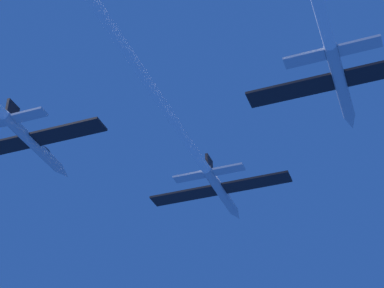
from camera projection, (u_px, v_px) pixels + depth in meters
jet_lead at (161, 101)px, 63.82m from camera, size 18.08×64.67×3.00m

